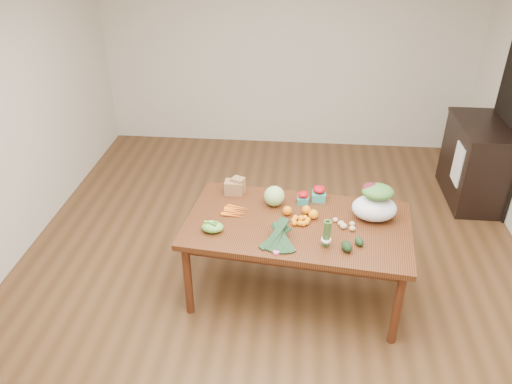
# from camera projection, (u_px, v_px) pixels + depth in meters

# --- Properties ---
(floor) EXTENTS (6.00, 6.00, 0.00)m
(floor) POSITION_uv_depth(u_px,v_px,m) (271.00, 275.00, 4.74)
(floor) COLOR brown
(floor) RESTS_ON ground
(room_walls) EXTENTS (5.02, 6.02, 2.70)m
(room_walls) POSITION_uv_depth(u_px,v_px,m) (274.00, 146.00, 4.05)
(room_walls) COLOR beige
(room_walls) RESTS_ON floor
(dining_table) EXTENTS (1.95, 1.23, 0.75)m
(dining_table) POSITION_uv_depth(u_px,v_px,m) (296.00, 258.00, 4.35)
(dining_table) COLOR #572C14
(dining_table) RESTS_ON floor
(doorway_dark) EXTENTS (0.02, 1.00, 2.10)m
(doorway_dark) POSITION_uv_depth(u_px,v_px,m) (512.00, 117.00, 5.37)
(doorway_dark) COLOR black
(doorway_dark) RESTS_ON floor
(cabinet) EXTENTS (0.52, 1.02, 0.94)m
(cabinet) POSITION_uv_depth(u_px,v_px,m) (474.00, 162.00, 5.72)
(cabinet) COLOR black
(cabinet) RESTS_ON floor
(dish_towel) EXTENTS (0.02, 0.28, 0.45)m
(dish_towel) POSITION_uv_depth(u_px,v_px,m) (458.00, 164.00, 5.50)
(dish_towel) COLOR white
(dish_towel) RESTS_ON cabinet
(paper_bag) EXTENTS (0.23, 0.20, 0.15)m
(paper_bag) POSITION_uv_depth(u_px,v_px,m) (234.00, 186.00, 4.53)
(paper_bag) COLOR #906140
(paper_bag) RESTS_ON dining_table
(cabbage) EXTENTS (0.18, 0.18, 0.18)m
(cabbage) POSITION_uv_depth(u_px,v_px,m) (274.00, 196.00, 4.35)
(cabbage) COLOR #9EB769
(cabbage) RESTS_ON dining_table
(strawberry_basket_a) EXTENTS (0.11, 0.11, 0.09)m
(strawberry_basket_a) POSITION_uv_depth(u_px,v_px,m) (303.00, 199.00, 4.40)
(strawberry_basket_a) COLOR #AF0B15
(strawberry_basket_a) RESTS_ON dining_table
(strawberry_basket_b) EXTENTS (0.13, 0.13, 0.11)m
(strawberry_basket_b) POSITION_uv_depth(u_px,v_px,m) (319.00, 195.00, 4.45)
(strawberry_basket_b) COLOR #B30B19
(strawberry_basket_b) RESTS_ON dining_table
(orange_a) EXTENTS (0.08, 0.08, 0.08)m
(orange_a) POSITION_uv_depth(u_px,v_px,m) (287.00, 211.00, 4.24)
(orange_a) COLOR orange
(orange_a) RESTS_ON dining_table
(orange_b) EXTENTS (0.08, 0.08, 0.08)m
(orange_b) POSITION_uv_depth(u_px,v_px,m) (306.00, 210.00, 4.26)
(orange_b) COLOR orange
(orange_b) RESTS_ON dining_table
(orange_c) EXTENTS (0.08, 0.08, 0.08)m
(orange_c) POSITION_uv_depth(u_px,v_px,m) (313.00, 214.00, 4.19)
(orange_c) COLOR orange
(orange_c) RESTS_ON dining_table
(mandarin_cluster) EXTENTS (0.20, 0.20, 0.08)m
(mandarin_cluster) POSITION_uv_depth(u_px,v_px,m) (301.00, 219.00, 4.13)
(mandarin_cluster) COLOR #FFA20F
(mandarin_cluster) RESTS_ON dining_table
(carrots) EXTENTS (0.24, 0.21, 0.03)m
(carrots) POSITION_uv_depth(u_px,v_px,m) (237.00, 211.00, 4.28)
(carrots) COLOR orange
(carrots) RESTS_ON dining_table
(snap_pea_bag) EXTENTS (0.18, 0.13, 0.08)m
(snap_pea_bag) POSITION_uv_depth(u_px,v_px,m) (213.00, 227.00, 4.03)
(snap_pea_bag) COLOR #62AD3A
(snap_pea_bag) RESTS_ON dining_table
(kale_bunch) EXTENTS (0.36, 0.43, 0.16)m
(kale_bunch) POSITION_uv_depth(u_px,v_px,m) (278.00, 238.00, 3.84)
(kale_bunch) COLOR black
(kale_bunch) RESTS_ON dining_table
(asparagus_bundle) EXTENTS (0.09, 0.12, 0.26)m
(asparagus_bundle) POSITION_uv_depth(u_px,v_px,m) (327.00, 233.00, 3.81)
(asparagus_bundle) COLOR #4E7234
(asparagus_bundle) RESTS_ON dining_table
(potato_a) EXTENTS (0.06, 0.05, 0.05)m
(potato_a) POSITION_uv_depth(u_px,v_px,m) (341.00, 223.00, 4.11)
(potato_a) COLOR tan
(potato_a) RESTS_ON dining_table
(potato_b) EXTENTS (0.06, 0.05, 0.05)m
(potato_b) POSITION_uv_depth(u_px,v_px,m) (344.00, 226.00, 4.07)
(potato_b) COLOR tan
(potato_b) RESTS_ON dining_table
(potato_c) EXTENTS (0.05, 0.04, 0.04)m
(potato_c) POSITION_uv_depth(u_px,v_px,m) (352.00, 224.00, 4.11)
(potato_c) COLOR tan
(potato_c) RESTS_ON dining_table
(potato_d) EXTENTS (0.05, 0.04, 0.04)m
(potato_d) POSITION_uv_depth(u_px,v_px,m) (335.00, 220.00, 4.16)
(potato_d) COLOR #CCBA75
(potato_d) RESTS_ON dining_table
(potato_e) EXTENTS (0.05, 0.05, 0.05)m
(potato_e) POSITION_uv_depth(u_px,v_px,m) (352.00, 229.00, 4.05)
(potato_e) COLOR tan
(potato_e) RESTS_ON dining_table
(avocado_a) EXTENTS (0.11, 0.13, 0.08)m
(avocado_a) POSITION_uv_depth(u_px,v_px,m) (347.00, 246.00, 3.81)
(avocado_a) COLOR black
(avocado_a) RESTS_ON dining_table
(avocado_b) EXTENTS (0.09, 0.11, 0.06)m
(avocado_b) POSITION_uv_depth(u_px,v_px,m) (359.00, 241.00, 3.88)
(avocado_b) COLOR black
(avocado_b) RESTS_ON dining_table
(salad_bag) EXTENTS (0.40, 0.32, 0.29)m
(salad_bag) POSITION_uv_depth(u_px,v_px,m) (375.00, 204.00, 4.14)
(salad_bag) COLOR white
(salad_bag) RESTS_ON dining_table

